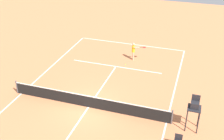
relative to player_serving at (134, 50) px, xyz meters
name	(u,v)px	position (x,y,z in m)	size (l,w,h in m)	color
ground_plane	(88,107)	(1.15, 8.21, -1.00)	(60.00, 60.00, 0.00)	#D37A4C
court_lines	(88,107)	(1.15, 8.21, -1.00)	(11.01, 23.38, 0.01)	white
tennis_net	(88,101)	(1.15, 8.21, -0.51)	(11.61, 0.10, 1.07)	#4C4C51
player_serving	(134,50)	(0.00, 0.00, 0.00)	(1.31, 0.53, 1.69)	#D8A884
tennis_ball	(126,64)	(0.43, 1.23, -0.97)	(0.07, 0.07, 0.07)	#CCE033
umpire_chair	(194,108)	(-5.86, 8.27, 0.60)	(0.80, 0.80, 2.41)	#232328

